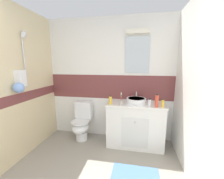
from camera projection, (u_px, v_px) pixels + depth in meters
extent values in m
cube|color=gray|center=(93.00, 179.00, 1.94)|extent=(3.20, 3.48, 0.04)
cube|color=white|center=(110.00, 116.00, 3.07)|extent=(3.20, 0.10, 0.85)
cube|color=brown|center=(110.00, 87.00, 2.94)|extent=(3.20, 0.10, 0.50)
cube|color=white|center=(110.00, 47.00, 2.79)|extent=(3.20, 0.10, 1.15)
cube|color=silver|center=(137.00, 55.00, 2.67)|extent=(0.47, 0.02, 0.70)
cube|color=white|center=(138.00, 31.00, 2.55)|extent=(0.44, 0.10, 0.08)
cube|color=beige|center=(0.00, 87.00, 1.95)|extent=(0.10, 3.48, 2.50)
cube|color=brown|center=(5.00, 102.00, 1.98)|extent=(0.01, 3.48, 0.16)
cube|color=white|center=(21.00, 78.00, 2.17)|extent=(0.10, 0.14, 0.26)
cylinder|color=silver|center=(24.00, 56.00, 2.25)|extent=(0.02, 0.02, 0.69)
cylinder|color=silver|center=(24.00, 34.00, 2.18)|extent=(0.10, 0.07, 0.11)
sphere|color=#7FA5E5|center=(19.00, 88.00, 2.09)|extent=(0.16, 0.16, 0.16)
cube|color=white|center=(210.00, 95.00, 1.47)|extent=(0.10, 3.48, 2.50)
cube|color=white|center=(135.00, 125.00, 2.68)|extent=(1.05, 0.50, 0.82)
cube|color=white|center=(136.00, 104.00, 2.59)|extent=(1.07, 0.52, 0.03)
cube|color=silver|center=(135.00, 133.00, 2.44)|extent=(0.47, 0.01, 0.57)
cylinder|color=silver|center=(135.00, 122.00, 2.38)|extent=(0.02, 0.02, 0.03)
cylinder|color=white|center=(136.00, 101.00, 2.58)|extent=(0.37, 0.37, 0.09)
cylinder|color=#AFB1BA|center=(136.00, 98.00, 2.57)|extent=(0.31, 0.31, 0.01)
cylinder|color=silver|center=(136.00, 96.00, 2.78)|extent=(0.03, 0.03, 0.18)
cylinder|color=silver|center=(136.00, 92.00, 2.67)|extent=(0.02, 0.17, 0.02)
cylinder|color=white|center=(82.00, 135.00, 2.90)|extent=(0.24, 0.24, 0.18)
ellipsoid|color=white|center=(81.00, 127.00, 2.83)|extent=(0.34, 0.42, 0.22)
cylinder|color=white|center=(80.00, 122.00, 2.81)|extent=(0.37, 0.37, 0.02)
cube|color=white|center=(84.00, 110.00, 2.98)|extent=(0.36, 0.17, 0.38)
cylinder|color=silver|center=(83.00, 101.00, 2.94)|extent=(0.04, 0.04, 0.02)
cylinder|color=#B2ADA3|center=(121.00, 102.00, 2.45)|extent=(0.07, 0.07, 0.10)
cylinder|color=#D83F4C|center=(121.00, 99.00, 2.43)|extent=(0.03, 0.03, 0.19)
cube|color=white|center=(121.00, 94.00, 2.41)|extent=(0.01, 0.02, 0.03)
cylinder|color=#338CD8|center=(121.00, 99.00, 2.46)|extent=(0.01, 0.01, 0.18)
cube|color=white|center=(121.00, 94.00, 2.44)|extent=(0.01, 0.02, 0.03)
cylinder|color=#3FB259|center=(121.00, 98.00, 2.45)|extent=(0.03, 0.02, 0.19)
cube|color=white|center=(121.00, 93.00, 2.44)|extent=(0.02, 0.02, 0.03)
cylinder|color=yellow|center=(110.00, 100.00, 2.51)|extent=(0.06, 0.06, 0.14)
cylinder|color=#262626|center=(110.00, 96.00, 2.49)|extent=(0.01, 0.01, 0.04)
cylinder|color=#262626|center=(110.00, 95.00, 2.48)|extent=(0.01, 0.02, 0.01)
cylinder|color=#D84C33|center=(157.00, 101.00, 2.33)|extent=(0.06, 0.06, 0.21)
cylinder|color=black|center=(157.00, 95.00, 2.31)|extent=(0.04, 0.04, 0.02)
cylinder|color=white|center=(150.00, 103.00, 2.39)|extent=(0.05, 0.05, 0.12)
cylinder|color=black|center=(150.00, 99.00, 2.38)|extent=(0.04, 0.04, 0.02)
cylinder|color=yellow|center=(163.00, 104.00, 2.33)|extent=(0.05, 0.05, 0.13)
cylinder|color=black|center=(163.00, 99.00, 2.31)|extent=(0.03, 0.03, 0.02)
cube|color=#4C7299|center=(135.00, 174.00, 1.99)|extent=(0.68, 0.33, 0.01)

